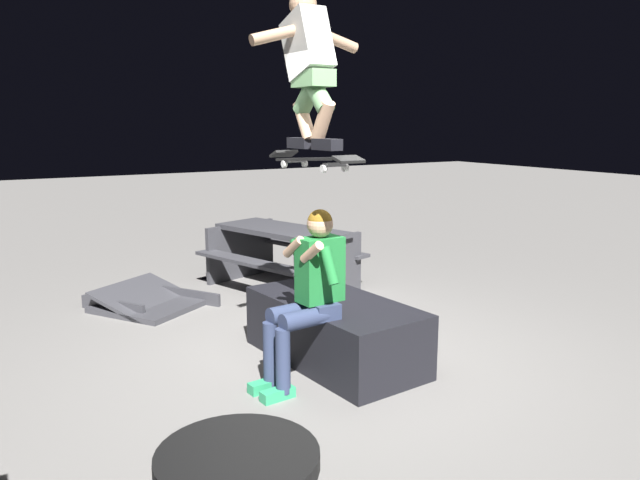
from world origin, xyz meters
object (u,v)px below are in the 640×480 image
object	(u,v)px
skateboard	(313,159)
kicker_ramp	(152,303)
ledge_box_main	(335,330)
person_sitting_on_ledge	(308,289)
picnic_table_back	(282,248)
skater_airborne	(309,62)

from	to	relation	value
skateboard	kicker_ramp	world-z (taller)	skateboard
ledge_box_main	person_sitting_on_ledge	bearing A→B (deg)	126.09
picnic_table_back	person_sitting_on_ledge	bearing A→B (deg)	157.15
person_sitting_on_ledge	skater_airborne	xyz separation A→B (m)	(0.04, -0.04, 1.66)
skateboard	skater_airborne	distance (m)	0.69
picnic_table_back	ledge_box_main	bearing A→B (deg)	163.65
ledge_box_main	skater_airborne	xyz separation A→B (m)	(-0.27, 0.39, 2.17)
skater_airborne	kicker_ramp	size ratio (longest dim) A/B	0.82
person_sitting_on_ledge	kicker_ramp	world-z (taller)	person_sitting_on_ledge
ledge_box_main	picnic_table_back	size ratio (longest dim) A/B	0.80
person_sitting_on_ledge	skateboard	distance (m)	0.97
ledge_box_main	kicker_ramp	xyz separation A→B (m)	(2.33, 0.94, -0.22)
kicker_ramp	person_sitting_on_ledge	bearing A→B (deg)	-169.15
person_sitting_on_ledge	picnic_table_back	distance (m)	2.89
picnic_table_back	skater_airborne	bearing A→B (deg)	157.54
skater_airborne	picnic_table_back	world-z (taller)	skater_airborne
ledge_box_main	skater_airborne	size ratio (longest dim) A/B	1.46
person_sitting_on_ledge	skateboard	world-z (taller)	skateboard
person_sitting_on_ledge	picnic_table_back	xyz separation A→B (m)	(2.66, -1.12, -0.27)
skater_airborne	person_sitting_on_ledge	bearing A→B (deg)	138.19
ledge_box_main	person_sitting_on_ledge	world-z (taller)	person_sitting_on_ledge
ledge_box_main	skateboard	world-z (taller)	skateboard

